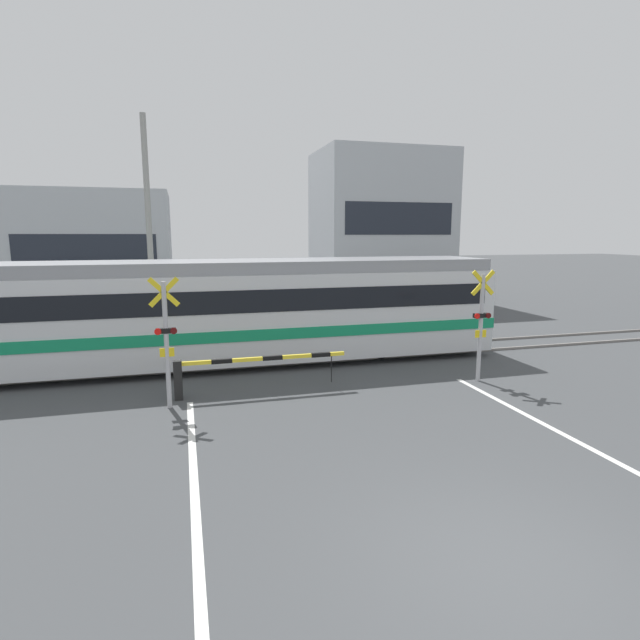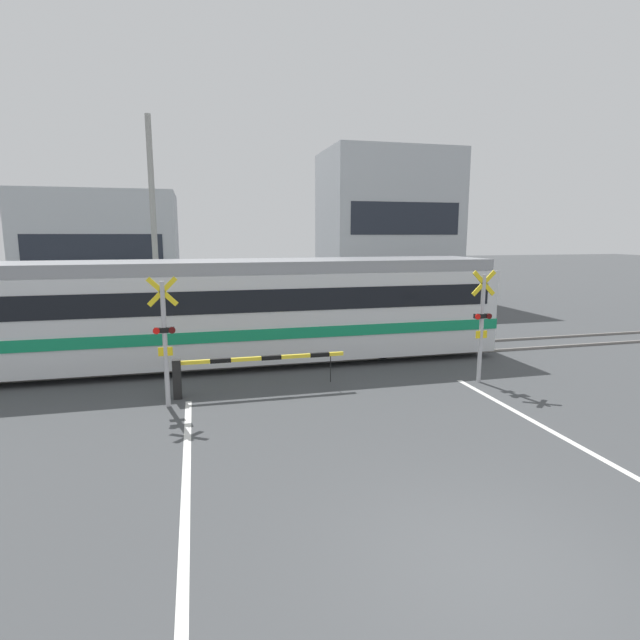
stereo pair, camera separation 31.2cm
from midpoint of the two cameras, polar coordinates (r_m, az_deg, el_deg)
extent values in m
plane|color=#444749|center=(7.00, 20.50, -25.16)|extent=(160.00, 160.00, 0.00)
cube|color=gray|center=(15.46, -0.70, -4.84)|extent=(50.00, 0.10, 0.08)
cube|color=gray|center=(16.82, -1.83, -3.64)|extent=(50.00, 0.10, 0.08)
cube|color=white|center=(7.35, -13.96, -22.89)|extent=(0.14, 11.13, 0.01)
cube|color=white|center=(10.17, 32.66, -14.61)|extent=(0.14, 11.13, 0.01)
cube|color=silver|center=(15.47, -13.62, 0.48)|extent=(18.71, 2.94, 2.58)
cube|color=gray|center=(15.31, -13.84, 5.91)|extent=(18.52, 2.59, 0.36)
cube|color=#148C59|center=(15.53, -13.56, -0.93)|extent=(18.73, 3.00, 0.32)
cube|color=black|center=(15.39, -13.71, 2.61)|extent=(17.96, 2.98, 0.64)
cylinder|color=black|center=(16.10, 7.72, -3.10)|extent=(0.76, 0.12, 0.76)
cylinder|color=black|center=(17.40, 5.97, -2.09)|extent=(0.76, 0.12, 0.76)
cube|color=black|center=(12.57, -15.33, -6.55)|extent=(0.20, 0.20, 0.97)
cube|color=yellow|center=(12.58, -5.83, -4.36)|extent=(4.18, 0.09, 0.09)
cube|color=black|center=(12.48, -10.60, -4.59)|extent=(0.50, 0.10, 0.10)
cube|color=black|center=(12.61, -4.89, -4.31)|extent=(0.50, 0.10, 0.10)
cube|color=black|center=(12.86, 0.65, -3.99)|extent=(0.50, 0.10, 0.10)
cylinder|color=black|center=(13.03, 1.90, -5.61)|extent=(0.02, 0.02, 0.70)
cube|color=black|center=(19.73, 7.84, -0.41)|extent=(0.20, 0.20, 0.97)
cube|color=yellow|center=(18.99, 2.00, 0.49)|extent=(4.18, 0.09, 0.09)
cube|color=black|center=(19.30, 4.98, 0.61)|extent=(0.50, 0.10, 0.10)
cube|color=black|center=(18.94, 1.39, 0.47)|extent=(0.50, 0.10, 0.10)
cube|color=black|center=(18.65, -2.33, 0.32)|extent=(0.50, 0.10, 0.10)
cylinder|color=black|center=(18.66, -3.20, -0.92)|extent=(0.02, 0.02, 0.70)
cylinder|color=#B2B2B7|center=(11.83, -16.56, -2.77)|extent=(0.11, 0.11, 2.91)
cube|color=yellow|center=(11.64, -16.85, 3.12)|extent=(0.68, 0.04, 0.68)
cube|color=yellow|center=(11.64, -16.85, 3.12)|extent=(0.68, 0.04, 0.68)
cube|color=black|center=(11.77, -16.64, -1.11)|extent=(0.44, 0.12, 0.12)
cylinder|color=red|center=(11.70, -17.48, -1.21)|extent=(0.15, 0.03, 0.15)
cylinder|color=#4C0C0C|center=(11.69, -15.82, -1.14)|extent=(0.15, 0.03, 0.15)
cube|color=yellow|center=(11.85, -16.53, -3.47)|extent=(0.32, 0.03, 0.20)
cylinder|color=#B2B2B7|center=(13.99, 18.56, -0.98)|extent=(0.11, 0.11, 2.91)
cube|color=yellow|center=(13.82, 18.83, 4.00)|extent=(0.68, 0.04, 0.68)
cube|color=yellow|center=(13.82, 18.83, 4.00)|extent=(0.68, 0.04, 0.68)
cube|color=black|center=(13.93, 18.64, 0.43)|extent=(0.44, 0.12, 0.12)
cylinder|color=red|center=(13.78, 18.21, 0.36)|extent=(0.15, 0.03, 0.15)
cylinder|color=#4C0C0C|center=(13.96, 19.39, 0.41)|extent=(0.15, 0.03, 0.15)
cube|color=yellow|center=(14.00, 18.57, -1.58)|extent=(0.32, 0.03, 0.20)
cylinder|color=brown|center=(21.40, -2.37, 0.25)|extent=(0.13, 0.13, 0.81)
cylinder|color=brown|center=(21.43, -2.01, 0.27)|extent=(0.13, 0.13, 0.81)
cube|color=maroon|center=(21.30, -2.20, 2.18)|extent=(0.38, 0.22, 0.64)
sphere|color=tan|center=(21.25, -2.21, 3.35)|extent=(0.22, 0.22, 0.22)
cube|color=#B2B7BC|center=(28.71, -23.19, 7.19)|extent=(7.48, 5.57, 6.08)
cube|color=#1E232D|center=(25.94, -24.19, 7.61)|extent=(6.28, 0.03, 1.22)
cube|color=#B2B7BC|center=(30.54, 7.93, 10.46)|extent=(7.47, 5.57, 8.71)
cube|color=#1E232D|center=(27.98, 10.13, 11.36)|extent=(6.27, 0.03, 1.74)
cylinder|color=gray|center=(20.56, -18.04, 9.98)|extent=(0.22, 0.22, 8.37)
camera|label=1|loc=(0.16, -89.35, 0.11)|focal=28.00mm
camera|label=2|loc=(0.16, 90.65, -0.11)|focal=28.00mm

